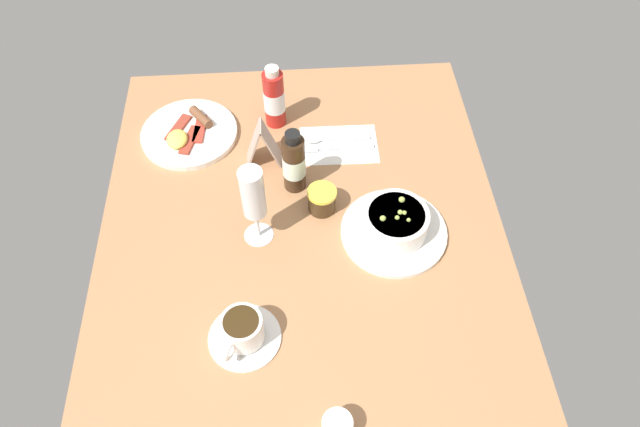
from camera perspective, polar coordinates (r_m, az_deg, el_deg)
name	(u,v)px	position (r cm, az deg, el deg)	size (l,w,h in cm)	color
ground_plane	(303,247)	(117.77, -1.70, -3.36)	(110.00, 84.00, 3.00)	#A8754C
porridge_bowl	(395,225)	(116.18, 7.52, -1.14)	(21.86, 21.86, 7.58)	white
cutlery_setting	(337,144)	(133.74, 1.72, 6.96)	(12.61, 18.12, 0.90)	white
coffee_cup	(243,331)	(104.32, -7.74, -11.61)	(13.35, 13.35, 6.78)	white
creamer_jug	(337,427)	(98.29, 1.69, -20.62)	(5.78, 5.45, 5.07)	white
wine_glass	(253,197)	(108.11, -6.71, 1.69)	(6.04, 6.04, 19.60)	white
jam_jar	(322,200)	(119.50, 0.19, 1.39)	(6.19, 6.19, 5.61)	#3B2915
sauce_bottle_red	(274,99)	(134.73, -4.62, 11.41)	(4.93, 4.93, 16.14)	#B21E19
sauce_bottle_brown	(294,163)	(120.45, -2.63, 5.07)	(4.92, 4.92, 15.96)	#382314
breakfast_plate	(189,133)	(138.69, -13.01, 7.85)	(22.58, 22.58, 3.70)	white
menu_card	(262,144)	(127.17, -5.81, 6.98)	(5.15, 7.86, 11.11)	tan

